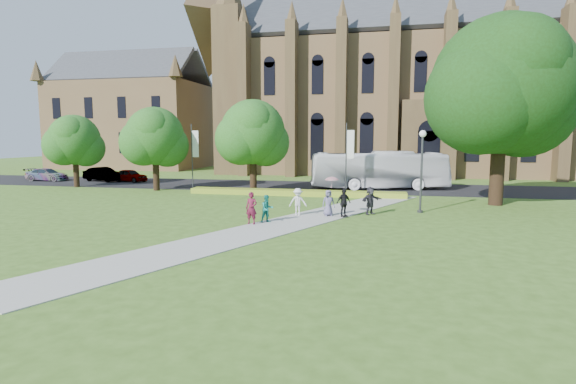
% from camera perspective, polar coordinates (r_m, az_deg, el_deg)
% --- Properties ---
extents(ground, '(160.00, 160.00, 0.00)m').
position_cam_1_polar(ground, '(24.12, -0.52, -4.52)').
color(ground, '#3B5D1C').
rests_on(ground, ground).
extents(road, '(160.00, 10.00, 0.02)m').
position_cam_1_polar(road, '(43.64, 5.24, 0.64)').
color(road, black).
rests_on(road, ground).
extents(footpath, '(15.58, 28.54, 0.04)m').
position_cam_1_polar(footpath, '(25.07, -0.02, -4.03)').
color(footpath, '#B2B2A8').
rests_on(footpath, ground).
extents(flower_hedge, '(18.00, 1.40, 0.45)m').
position_cam_1_polar(flower_hedge, '(37.25, 0.92, -0.09)').
color(flower_hedge, gold).
rests_on(flower_hedge, ground).
extents(cathedral, '(52.60, 18.25, 28.00)m').
position_cam_1_polar(cathedral, '(63.50, 16.90, 14.09)').
color(cathedral, brown).
rests_on(cathedral, ground).
extents(building_west, '(22.00, 14.00, 18.30)m').
position_cam_1_polar(building_west, '(76.07, -19.19, 9.92)').
color(building_west, brown).
rests_on(building_west, ground).
extents(streetlamp, '(0.44, 0.44, 5.24)m').
position_cam_1_polar(streetlamp, '(29.69, 16.63, 3.77)').
color(streetlamp, '#38383D').
rests_on(streetlamp, ground).
extents(large_tree, '(9.60, 9.60, 13.20)m').
position_cam_1_polar(large_tree, '(35.13, 25.53, 12.13)').
color(large_tree, '#332114').
rests_on(large_tree, ground).
extents(street_tree_0, '(5.20, 5.20, 7.50)m').
position_cam_1_polar(street_tree_0, '(42.20, -16.56, 6.79)').
color(street_tree_0, '#332114').
rests_on(street_tree_0, ground).
extents(street_tree_1, '(5.60, 5.60, 8.05)m').
position_cam_1_polar(street_tree_1, '(39.19, -4.49, 7.57)').
color(street_tree_1, '#332114').
rests_on(street_tree_1, ground).
extents(street_tree_2, '(4.80, 4.80, 6.95)m').
position_cam_1_polar(street_tree_2, '(47.96, -25.50, 5.97)').
color(street_tree_2, '#332114').
rests_on(street_tree_2, ground).
extents(banner_pole_0, '(0.70, 0.10, 6.00)m').
position_cam_1_polar(banner_pole_0, '(38.41, 7.57, 4.80)').
color(banner_pole_0, '#38383D').
rests_on(banner_pole_0, ground).
extents(banner_pole_1, '(0.70, 0.10, 6.00)m').
position_cam_1_polar(banner_pole_1, '(41.92, -11.95, 4.89)').
color(banner_pole_1, '#38383D').
rests_on(banner_pole_1, ground).
extents(tour_coach, '(12.94, 5.53, 3.51)m').
position_cam_1_polar(tour_coach, '(42.49, 11.45, 2.75)').
color(tour_coach, silver).
rests_on(tour_coach, road).
extents(car_0, '(4.23, 2.49, 1.35)m').
position_cam_1_polar(car_0, '(51.42, -19.42, 2.00)').
color(car_0, gray).
rests_on(car_0, road).
extents(car_1, '(4.87, 2.62, 1.52)m').
position_cam_1_polar(car_1, '(52.93, -22.40, 2.09)').
color(car_1, gray).
rests_on(car_1, road).
extents(car_2, '(4.71, 2.05, 1.35)m').
position_cam_1_polar(car_2, '(56.35, -28.27, 1.96)').
color(car_2, gray).
rests_on(car_2, road).
extents(pedestrian_0, '(0.67, 0.47, 1.77)m').
position_cam_1_polar(pedestrian_0, '(24.78, -4.67, -2.05)').
color(pedestrian_0, maroon).
rests_on(pedestrian_0, footpath).
extents(pedestrian_1, '(0.95, 0.93, 1.55)m').
position_cam_1_polar(pedestrian_1, '(25.25, -2.67, -2.13)').
color(pedestrian_1, teal).
rests_on(pedestrian_1, footpath).
extents(pedestrian_2, '(1.22, 0.93, 1.67)m').
position_cam_1_polar(pedestrian_2, '(27.48, 1.26, -1.25)').
color(pedestrian_2, silver).
rests_on(pedestrian_2, footpath).
extents(pedestrian_3, '(1.02, 0.99, 1.71)m').
position_cam_1_polar(pedestrian_3, '(27.11, 7.08, -1.37)').
color(pedestrian_3, black).
rests_on(pedestrian_3, footpath).
extents(pedestrian_4, '(0.91, 0.76, 1.59)m').
position_cam_1_polar(pedestrian_4, '(27.42, 5.15, -1.38)').
color(pedestrian_4, slate).
rests_on(pedestrian_4, footpath).
extents(pedestrian_5, '(1.47, 1.51, 1.73)m').
position_cam_1_polar(pedestrian_5, '(28.33, 10.41, -1.06)').
color(pedestrian_5, '#2D2B34').
rests_on(pedestrian_5, footpath).
extents(parasol, '(1.06, 1.06, 0.71)m').
position_cam_1_polar(parasol, '(27.36, 5.57, 1.02)').
color(parasol, '#D898B8').
rests_on(parasol, pedestrian_4).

